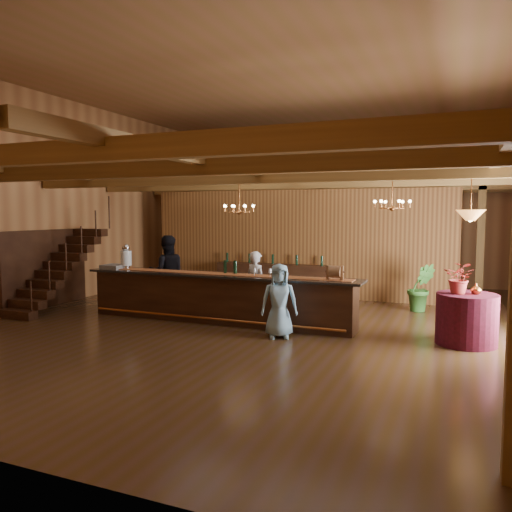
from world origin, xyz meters
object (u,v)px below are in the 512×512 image
at_px(bartender, 256,284).
at_px(pendant_lamp, 471,215).
at_px(guest, 279,301).
at_px(floor_plant, 421,287).
at_px(tasting_bar, 218,297).
at_px(raffle_drum, 335,272).
at_px(beverage_dispenser, 126,257).
at_px(staff_second, 167,272).
at_px(backbar_shelf, 273,280).
at_px(round_table, 467,319).
at_px(chandelier_right, 392,204).
at_px(chandelier_left, 239,208).

bearing_deg(bartender, pendant_lamp, -165.60).
distance_m(bartender, guest, 1.94).
bearing_deg(floor_plant, tasting_bar, -144.42).
bearing_deg(tasting_bar, floor_plant, 35.86).
bearing_deg(raffle_drum, pendant_lamp, 2.29).
relative_size(bartender, guest, 1.07).
relative_size(pendant_lamp, floor_plant, 0.75).
xyz_separation_m(beverage_dispenser, raffle_drum, (5.18, -0.13, -0.11)).
bearing_deg(beverage_dispenser, staff_second, 47.59).
relative_size(raffle_drum, backbar_shelf, 0.10).
relative_size(tasting_bar, bartender, 4.18).
height_order(backbar_shelf, round_table, round_table).
height_order(chandelier_right, bartender, chandelier_right).
xyz_separation_m(chandelier_left, pendant_lamp, (5.29, -1.47, -0.15)).
xyz_separation_m(beverage_dispenser, backbar_shelf, (2.43, 3.69, -0.90)).
xyz_separation_m(raffle_drum, backbar_shelf, (-2.75, 3.82, -0.79)).
relative_size(chandelier_left, chandelier_right, 1.01).
height_order(beverage_dispenser, pendant_lamp, pendant_lamp).
bearing_deg(guest, chandelier_right, 32.24).
xyz_separation_m(guest, floor_plant, (2.38, 3.76, -0.13)).
distance_m(beverage_dispenser, round_table, 7.71).
height_order(bartender, staff_second, staff_second).
bearing_deg(beverage_dispenser, chandelier_right, 14.36).
relative_size(beverage_dispenser, staff_second, 0.32).
relative_size(raffle_drum, staff_second, 0.18).
height_order(pendant_lamp, guest, pendant_lamp).
xyz_separation_m(beverage_dispenser, chandelier_right, (6.06, 1.55, 1.27)).
bearing_deg(tasting_bar, guest, -24.55).
bearing_deg(round_table, chandelier_left, 164.48).
bearing_deg(pendant_lamp, tasting_bar, -179.60).
height_order(round_table, guest, guest).
xyz_separation_m(round_table, pendant_lamp, (0.00, -0.00, 1.93)).
bearing_deg(pendant_lamp, chandelier_left, 164.48).
height_order(round_table, floor_plant, floor_plant).
xyz_separation_m(round_table, chandelier_right, (-1.59, 1.58, 2.16)).
bearing_deg(guest, pendant_lamp, -7.21).
relative_size(raffle_drum, bartender, 0.22).
bearing_deg(beverage_dispenser, chandelier_left, 31.28).
height_order(raffle_drum, chandelier_right, chandelier_right).
xyz_separation_m(staff_second, guest, (3.58, -1.62, -0.21)).
relative_size(chandelier_right, bartender, 0.51).
bearing_deg(staff_second, raffle_drum, 134.23).
distance_m(raffle_drum, staff_second, 4.60).
bearing_deg(chandelier_right, pendant_lamp, -44.77).
distance_m(pendant_lamp, floor_plant, 3.57).
bearing_deg(tasting_bar, chandelier_left, 95.90).
height_order(chandelier_left, pendant_lamp, same).
bearing_deg(chandelier_right, guest, -126.58).
xyz_separation_m(tasting_bar, chandelier_right, (3.55, 1.62, 2.09)).
distance_m(raffle_drum, pendant_lamp, 2.73).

